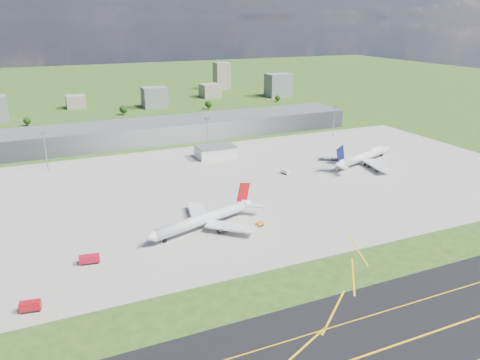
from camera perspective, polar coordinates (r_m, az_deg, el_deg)
name	(u,v)px	position (r m, az deg, el deg)	size (l,w,h in m)	color
ground	(181,143)	(374.90, -7.22, 4.55)	(1400.00, 1400.00, 0.00)	#294B17
taxiway	(428,334)	(165.22, 21.93, -17.02)	(1400.00, 60.00, 0.06)	black
apron	(252,183)	(279.83, 1.43, -0.39)	(360.00, 190.00, 0.08)	gray
terminal	(175,129)	(387.12, -7.93, 6.13)	(300.00, 42.00, 15.00)	gray
ops_building	(215,152)	(331.23, -3.03, 3.44)	(26.00, 16.00, 8.00)	silver
mast_west	(45,144)	(321.96, -22.71, 4.02)	(3.50, 2.00, 25.90)	gray
mast_center	(208,129)	(341.46, -3.98, 6.27)	(3.50, 2.00, 25.90)	gray
mast_east	(334,116)	(392.09, 11.41, 7.63)	(3.50, 2.00, 25.90)	gray
airliner_red_twin	(205,219)	(220.39, -4.28, -4.75)	(61.10, 46.50, 17.22)	silver
airliner_blue_quad	(365,156)	(328.70, 14.96, 2.84)	(65.54, 50.08, 17.73)	silver
fire_truck	(89,260)	(200.18, -17.88, -9.22)	(8.28, 4.13, 3.52)	#B50C23
crash_tender	(30,307)	(177.82, -24.18, -13.90)	(7.21, 4.00, 3.54)	#AC0C14
tug_yellow	(260,224)	(223.28, 2.42, -5.40)	(4.34, 3.42, 1.87)	orange
van_white_near	(285,172)	(297.05, 5.54, 0.97)	(3.89, 5.88, 2.73)	silver
van_white_far	(337,169)	(309.29, 11.74, 1.35)	(4.71, 4.37, 2.31)	silver
bldg_cw	(76,102)	(546.53, -19.39, 8.99)	(20.00, 18.00, 14.00)	gray
bldg_c	(155,97)	(529.20, -10.38, 9.89)	(26.00, 20.00, 22.00)	slate
bldg_ce	(210,91)	(590.75, -3.67, 10.81)	(22.00, 24.00, 16.00)	gray
bldg_e	(279,85)	(595.85, 4.73, 11.44)	(30.00, 22.00, 28.00)	slate
bldg_tall_e	(222,76)	(659.25, -2.23, 12.59)	(20.00, 18.00, 36.00)	gray
tree_w	(27,121)	(471.32, -24.52, 6.60)	(6.75, 6.75, 8.25)	#382314
tree_c	(123,109)	(493.02, -14.02, 8.36)	(8.10, 8.10, 9.90)	#382314
tree_e	(209,104)	(511.42, -3.86, 9.22)	(7.65, 7.65, 9.35)	#382314
tree_far_e	(278,98)	(557.37, 4.61, 9.93)	(6.30, 6.30, 7.70)	#382314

